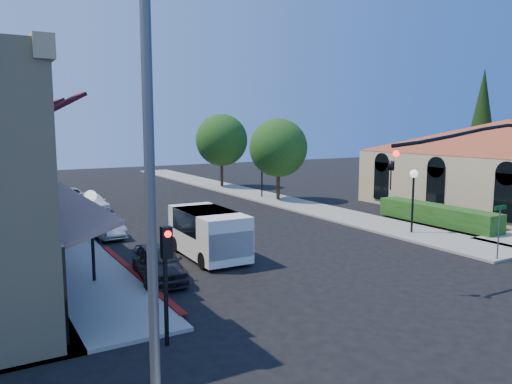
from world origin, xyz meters
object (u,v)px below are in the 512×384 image
street_tree_a (278,148)px  parked_car_b (105,226)px  lamppost_left_near (91,212)px  parked_car_c (93,202)px  conifer_far (482,121)px  white_van (209,231)px  parked_car_d (70,198)px  secondary_signal (166,264)px  lamppost_right_near (413,185)px  lamppost_right_far (262,165)px  parked_car_a (159,262)px  street_name_sign (499,224)px  signal_mast_arm (494,172)px  street_tree_b (222,140)px  cobra_streetlight (168,162)px  lamppost_left_far (41,178)px

street_tree_a → parked_car_b: street_tree_a is taller
lamppost_left_near → parked_car_c: lamppost_left_near is taller
parked_car_b → street_tree_a: bearing=17.5°
conifer_far → white_van: size_ratio=2.25×
parked_car_d → secondary_signal: bearing=-91.5°
lamppost_right_near → parked_car_b: size_ratio=1.00×
lamppost_right_far → parked_car_a: lamppost_right_far is taller
street_name_sign → signal_mast_arm: bearing=-156.8°
street_tree_b → white_van: street_tree_b is taller
parked_car_b → signal_mast_arm: bearing=-54.8°
lamppost_right_far → white_van: lamppost_right_far is taller
lamppost_right_far → parked_car_d: lamppost_right_far is taller
cobra_streetlight → lamppost_right_far: bearing=55.8°
cobra_streetlight → lamppost_left_near: size_ratio=2.61×
lamppost_right_near → lamppost_right_far: (0.00, 16.00, 0.00)m
parked_car_c → lamppost_right_near: bearing=-53.8°
street_name_sign → lamppost_right_far: (1.00, 21.80, 1.04)m
signal_mast_arm → street_name_sign: bearing=23.2°
parked_car_a → parked_car_d: 20.03m
conifer_far → street_tree_b: size_ratio=1.57×
cobra_streetlight → white_van: (6.00, 11.22, -4.03)m
cobra_streetlight → parked_car_a: 10.76m
street_tree_a → parked_car_d: 16.09m
lamppost_right_near → lamppost_right_far: bearing=90.0°
parked_car_a → parked_car_d: size_ratio=0.83×
parked_car_d → parked_car_c: bearing=-60.1°
secondary_signal → signal_mast_arm: bearing=0.4°
street_name_sign → lamppost_left_near: 17.05m
white_van → parked_car_d: size_ratio=1.01×
lamppost_left_far → white_van: bearing=-67.3°
secondary_signal → parked_car_a: size_ratio=0.82×
street_tree_a → lamppost_left_near: size_ratio=1.82×
signal_mast_arm → street_name_sign: 2.98m
parked_car_a → parked_car_d: parked_car_a is taller
street_tree_b → street_name_sign: street_tree_b is taller
street_tree_a → lamppost_left_near: street_tree_a is taller
street_name_sign → parked_car_b: bearing=135.2°
conifer_far → parked_car_b: 34.75m
lamppost_left_near → lamppost_left_far: size_ratio=1.00×
secondary_signal → parked_car_d: secondary_signal is taller
conifer_far → lamppost_right_far: (-19.50, 6.00, -3.62)m
lamppost_left_near → secondary_signal: bearing=-85.7°
signal_mast_arm → parked_car_a: 13.80m
parked_car_a → secondary_signal: bearing=-99.8°
street_tree_a → street_tree_b: size_ratio=0.92×
cobra_streetlight → parked_car_a: bearing=72.4°
lamppost_left_far → lamppost_right_far: same height
street_name_sign → parked_car_b: 19.35m
secondary_signal → lamppost_right_far: bearing=53.9°
lamppost_left_far → lamppost_right_near: 22.02m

